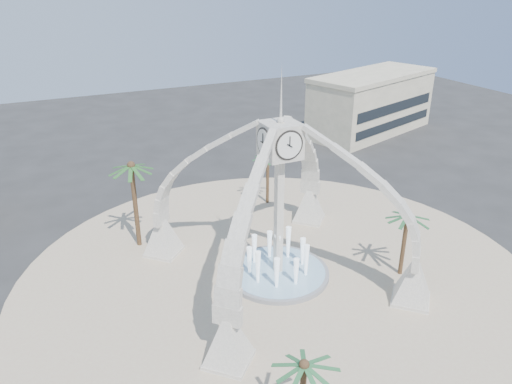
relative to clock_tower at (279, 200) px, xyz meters
name	(u,v)px	position (x,y,z in m)	size (l,w,h in m)	color
ground	(278,275)	(0.00, 0.00, -6.49)	(140.00, 140.00, 0.00)	#282828
plaza	(278,275)	(0.00, 0.00, -6.46)	(40.00, 40.00, 0.06)	#BBAD8B
clock_tower	(279,200)	(0.00, 0.00, 0.00)	(17.94, 17.94, 16.30)	silver
fountain	(278,272)	(0.00, 0.00, -6.20)	(8.00, 8.00, 3.62)	gray
building_ne	(371,103)	(30.00, 28.00, -2.18)	(21.87, 14.17, 8.60)	beige
palm_east	(408,216)	(8.76, -3.95, -1.44)	(4.43, 4.43, 5.81)	brown
palm_west	(131,167)	(-8.62, 9.31, 0.76)	(4.54, 4.54, 8.18)	brown
palm_north	(268,155)	(5.27, 12.25, -1.30)	(3.55, 3.55, 5.90)	brown
palm_south	(304,366)	(-5.91, -13.73, -1.68)	(4.23, 4.23, 5.50)	brown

